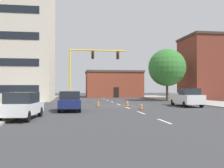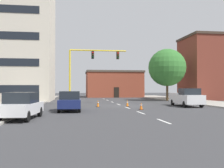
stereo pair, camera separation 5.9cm
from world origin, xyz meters
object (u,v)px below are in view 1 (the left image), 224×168
object	(u,v)px
sedan_white_mid_left	(22,105)
traffic_cone_roadside_b	(98,104)
sedan_navy_near_left	(70,101)
traffic_cone_roadside_a	(141,106)
traffic_cone_roadside_c	(127,103)
traffic_signal_gantry	(78,87)
pickup_truck_white	(186,97)
tree_right_mid	(167,68)

from	to	relation	value
sedan_white_mid_left	traffic_cone_roadside_b	bearing A→B (deg)	59.98
sedan_navy_near_left	traffic_cone_roadside_a	bearing A→B (deg)	3.08
traffic_cone_roadside_c	traffic_cone_roadside_a	bearing A→B (deg)	-84.31
sedan_white_mid_left	traffic_cone_roadside_c	bearing A→B (deg)	48.44
traffic_cone_roadside_a	traffic_cone_roadside_c	size ratio (longest dim) A/B	0.91
sedan_navy_near_left	traffic_cone_roadside_b	xyz separation A→B (m)	(2.88, 4.53, -0.52)
traffic_signal_gantry	pickup_truck_white	distance (m)	13.04
sedan_white_mid_left	traffic_cone_roadside_b	xyz separation A→B (m)	(5.86, 10.14, -0.52)
pickup_truck_white	traffic_cone_roadside_b	bearing A→B (deg)	177.25
pickup_truck_white	traffic_cone_roadside_c	distance (m)	6.57
pickup_truck_white	traffic_cone_roadside_a	size ratio (longest dim) A/B	8.03
pickup_truck_white	sedan_white_mid_left	world-z (taller)	pickup_truck_white
sedan_white_mid_left	tree_right_mid	bearing A→B (deg)	50.80
traffic_cone_roadside_b	traffic_cone_roadside_a	bearing A→B (deg)	-48.79
traffic_signal_gantry	traffic_cone_roadside_a	size ratio (longest dim) A/B	11.73
pickup_truck_white	traffic_cone_roadside_a	world-z (taller)	pickup_truck_white
sedan_navy_near_left	traffic_cone_roadside_c	distance (m)	7.69
tree_right_mid	traffic_cone_roadside_c	distance (m)	15.48
sedan_navy_near_left	traffic_cone_roadside_c	size ratio (longest dim) A/B	6.05
sedan_navy_near_left	traffic_cone_roadside_b	size ratio (longest dim) A/B	6.08
sedan_navy_near_left	pickup_truck_white	bearing A→B (deg)	17.82
traffic_signal_gantry	traffic_cone_roadside_c	bearing A→B (deg)	-41.73
sedan_white_mid_left	traffic_cone_roadside_a	world-z (taller)	sedan_white_mid_left
traffic_signal_gantry	traffic_cone_roadside_c	xyz separation A→B (m)	(5.33, -4.75, -1.81)
traffic_cone_roadside_b	traffic_signal_gantry	bearing A→B (deg)	113.36
sedan_navy_near_left	traffic_cone_roadside_a	world-z (taller)	sedan_navy_near_left
sedan_white_mid_left	traffic_cone_roadside_c	xyz separation A→B (m)	(9.09, 10.25, -0.52)
tree_right_mid	traffic_cone_roadside_a	bearing A→B (deg)	-117.71
tree_right_mid	sedan_navy_near_left	bearing A→B (deg)	-132.41
pickup_truck_white	traffic_cone_roadside_b	world-z (taller)	pickup_truck_white
sedan_white_mid_left	traffic_cone_roadside_b	size ratio (longest dim) A/B	6.29
pickup_truck_white	tree_right_mid	bearing A→B (deg)	79.31
pickup_truck_white	sedan_navy_near_left	bearing A→B (deg)	-162.18
pickup_truck_white	traffic_cone_roadside_a	bearing A→B (deg)	-148.66
tree_right_mid	traffic_cone_roadside_c	world-z (taller)	tree_right_mid
pickup_truck_white	sedan_navy_near_left	distance (m)	13.26
traffic_signal_gantry	traffic_cone_roadside_b	world-z (taller)	traffic_signal_gantry
traffic_signal_gantry	traffic_cone_roadside_b	xyz separation A→B (m)	(2.10, -4.86, -1.81)
tree_right_mid	traffic_cone_roadside_c	xyz separation A→B (m)	(-8.83, -11.73, -4.91)
tree_right_mid	traffic_cone_roadside_a	xyz separation A→B (m)	(-8.41, -16.01, -4.94)
traffic_cone_roadside_a	traffic_cone_roadside_c	world-z (taller)	traffic_cone_roadside_c
sedan_white_mid_left	traffic_cone_roadside_c	size ratio (longest dim) A/B	6.27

